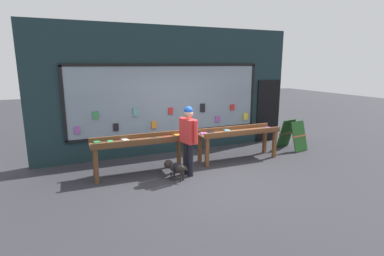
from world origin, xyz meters
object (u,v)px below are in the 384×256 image
at_px(display_table_left, 140,144).
at_px(small_dog, 176,167).
at_px(sandwich_board_sign, 292,135).
at_px(display_table_right, 238,134).
at_px(person_browsing, 188,135).

bearing_deg(display_table_left, small_dog, -49.11).
bearing_deg(sandwich_board_sign, display_table_right, 174.93).
bearing_deg(small_dog, person_browsing, -104.90).
distance_m(display_table_right, small_dog, 2.29).
xyz_separation_m(small_dog, sandwich_board_sign, (4.26, 0.91, 0.17)).
xyz_separation_m(display_table_left, person_browsing, (1.02, -0.58, 0.24)).
distance_m(display_table_left, display_table_right, 2.76).
relative_size(display_table_left, sandwich_board_sign, 2.59).
bearing_deg(person_browsing, display_table_left, 48.81).
height_order(display_table_left, display_table_right, display_table_left).
xyz_separation_m(display_table_right, sandwich_board_sign, (2.13, 0.19, -0.26)).
bearing_deg(sandwich_board_sign, small_dog, -178.11).
distance_m(display_table_left, small_dog, 1.06).
relative_size(display_table_right, person_browsing, 1.39).
height_order(display_table_left, person_browsing, person_browsing).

